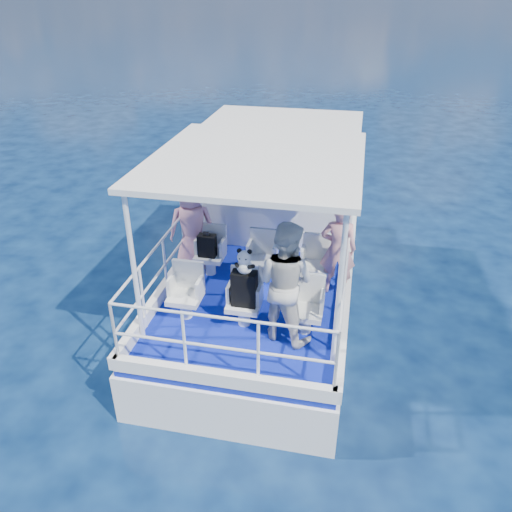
% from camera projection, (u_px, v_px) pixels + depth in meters
% --- Properties ---
extents(ground, '(2000.00, 2000.00, 0.00)m').
position_uv_depth(ground, '(259.00, 328.00, 8.80)').
color(ground, '#061533').
rests_on(ground, ground).
extents(hull, '(3.00, 7.00, 1.60)m').
position_uv_depth(hull, '(269.00, 297.00, 9.65)').
color(hull, white).
rests_on(hull, ground).
extents(deck, '(2.90, 6.90, 0.10)m').
position_uv_depth(deck, '(270.00, 259.00, 9.24)').
color(deck, navy).
rests_on(deck, hull).
extents(cabin, '(2.85, 2.00, 2.20)m').
position_uv_depth(cabin, '(283.00, 176.00, 9.80)').
color(cabin, white).
rests_on(cabin, deck).
extents(canopy, '(3.00, 3.20, 0.08)m').
position_uv_depth(canopy, '(257.00, 159.00, 7.10)').
color(canopy, white).
rests_on(canopy, cabin).
extents(canopy_posts, '(2.77, 2.97, 2.20)m').
position_uv_depth(canopy_posts, '(256.00, 233.00, 7.61)').
color(canopy_posts, white).
rests_on(canopy_posts, deck).
extents(railings, '(2.84, 3.59, 1.00)m').
position_uv_depth(railings, '(252.00, 277.00, 7.63)').
color(railings, white).
rests_on(railings, deck).
extents(seat_port_fwd, '(0.48, 0.46, 0.38)m').
position_uv_depth(seat_port_fwd, '(210.00, 264.00, 8.60)').
color(seat_port_fwd, silver).
rests_on(seat_port_fwd, deck).
extents(seat_center_fwd, '(0.48, 0.46, 0.38)m').
position_uv_depth(seat_center_fwd, '(261.00, 269.00, 8.44)').
color(seat_center_fwd, silver).
rests_on(seat_center_fwd, deck).
extents(seat_stbd_fwd, '(0.48, 0.46, 0.38)m').
position_uv_depth(seat_stbd_fwd, '(315.00, 275.00, 8.28)').
color(seat_stbd_fwd, silver).
rests_on(seat_stbd_fwd, deck).
extents(seat_port_aft, '(0.48, 0.46, 0.38)m').
position_uv_depth(seat_port_aft, '(186.00, 306.00, 7.49)').
color(seat_port_aft, silver).
rests_on(seat_port_aft, deck).
extents(seat_center_aft, '(0.48, 0.46, 0.38)m').
position_uv_depth(seat_center_aft, '(244.00, 313.00, 7.33)').
color(seat_center_aft, silver).
rests_on(seat_center_aft, deck).
extents(seat_stbd_aft, '(0.48, 0.46, 0.38)m').
position_uv_depth(seat_stbd_aft, '(305.00, 321.00, 7.17)').
color(seat_stbd_aft, silver).
rests_on(seat_stbd_aft, deck).
extents(passenger_port_fwd, '(0.71, 0.61, 1.60)m').
position_uv_depth(passenger_port_fwd, '(192.00, 226.00, 8.50)').
color(passenger_port_fwd, pink).
rests_on(passenger_port_fwd, deck).
extents(passenger_stbd_fwd, '(0.59, 0.40, 1.56)m').
position_uv_depth(passenger_stbd_fwd, '(338.00, 249.00, 7.81)').
color(passenger_stbd_fwd, pink).
rests_on(passenger_stbd_fwd, deck).
extents(passenger_stbd_aft, '(1.05, 0.94, 1.79)m').
position_uv_depth(passenger_stbd_aft, '(285.00, 282.00, 6.75)').
color(passenger_stbd_aft, silver).
rests_on(passenger_stbd_aft, deck).
extents(backpack_port, '(0.30, 0.17, 0.39)m').
position_uv_depth(backpack_port, '(207.00, 246.00, 8.36)').
color(backpack_port, black).
rests_on(backpack_port, seat_port_fwd).
extents(backpack_center, '(0.36, 0.20, 0.53)m').
position_uv_depth(backpack_center, '(244.00, 289.00, 7.06)').
color(backpack_center, black).
rests_on(backpack_center, seat_center_aft).
extents(compact_camera, '(0.10, 0.06, 0.06)m').
position_uv_depth(compact_camera, '(206.00, 234.00, 8.25)').
color(compact_camera, black).
rests_on(compact_camera, backpack_port).
extents(panda, '(0.24, 0.20, 0.37)m').
position_uv_depth(panda, '(244.00, 261.00, 6.83)').
color(panda, silver).
rests_on(panda, backpack_center).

